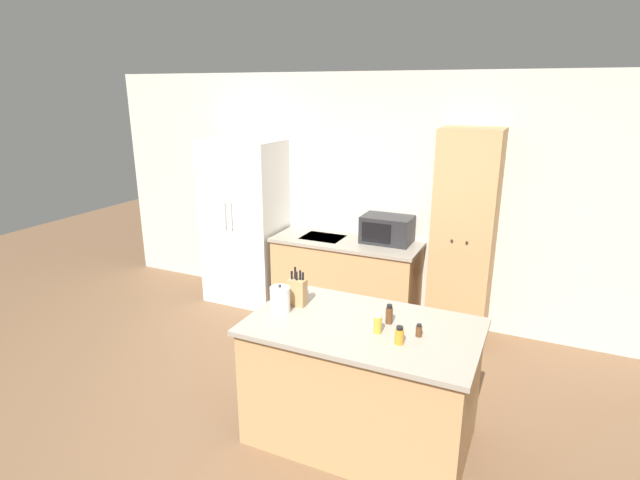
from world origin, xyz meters
TOP-DOWN VIEW (x-y plane):
  - ground_plane at (0.00, 0.00)m, footprint 14.00×14.00m
  - wall_back at (0.00, 2.33)m, footprint 7.20×0.06m
  - refrigerator at (-1.68, 1.99)m, footprint 0.87×0.64m
  - back_counter at (-0.42, 2.01)m, footprint 1.59×0.63m
  - pantry_cabinet at (0.78, 2.05)m, footprint 0.56×0.53m
  - kitchen_island at (0.43, 0.20)m, footprint 1.57×0.94m
  - microwave at (-0.01, 2.11)m, footprint 0.51×0.34m
  - knife_block at (-0.12, 0.29)m, footprint 0.13×0.08m
  - spice_bottle_tall_dark at (0.82, 0.19)m, footprint 0.04×0.04m
  - spice_bottle_short_red at (0.73, 0.04)m, footprint 0.06×0.06m
  - spice_bottle_amber_oil at (0.56, 0.13)m, footprint 0.05×0.05m
  - spice_bottle_green_herb at (0.59, 0.29)m, footprint 0.05×0.05m
  - kettle at (-0.18, 0.14)m, footprint 0.14×0.14m

SIDE VIEW (x-z plane):
  - ground_plane at x=0.00m, z-range 0.00..0.00m
  - back_counter at x=-0.42m, z-range 0.00..0.88m
  - kitchen_island at x=0.43m, z-range 0.00..0.90m
  - spice_bottle_tall_dark at x=0.82m, z-range 0.89..0.98m
  - refrigerator at x=-1.68m, z-range 0.00..1.89m
  - spice_bottle_short_red at x=0.73m, z-range 0.89..1.01m
  - spice_bottle_amber_oil at x=0.56m, z-range 0.89..1.03m
  - spice_bottle_green_herb at x=0.59m, z-range 0.89..1.03m
  - kettle at x=-0.18m, z-range 0.89..1.10m
  - knife_block at x=-0.12m, z-range 0.86..1.15m
  - microwave at x=-0.01m, z-range 0.88..1.17m
  - pantry_cabinet at x=0.78m, z-range 0.00..2.09m
  - wall_back at x=0.00m, z-range 0.00..2.60m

